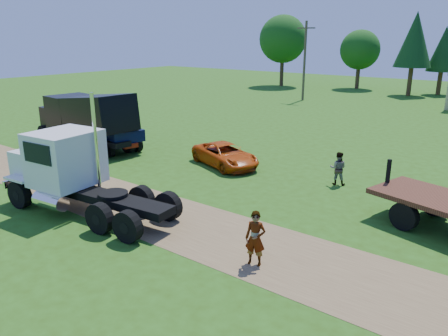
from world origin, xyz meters
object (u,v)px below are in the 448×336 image
Objects in this scene: white_semi_tractor at (68,170)px; orange_pickup at (225,155)px; spectator_a at (255,239)px; black_dump_truck at (86,117)px; navy_truck at (106,127)px.

orange_pickup is at bearing 75.40° from white_semi_tractor.
spectator_a reaches higher than orange_pickup.
navy_truck is at bearing 63.17° from black_dump_truck.
orange_pickup is (9.89, 2.38, -1.52)m from black_dump_truck.
navy_truck is 3.44× the size of spectator_a.
white_semi_tractor reaches higher than spectator_a.
black_dump_truck reaches higher than navy_truck.
orange_pickup is 2.50× the size of spectator_a.
black_dump_truck is at bearing -109.03° from navy_truck.
black_dump_truck reaches higher than spectator_a.
white_semi_tractor is at bearing -34.77° from black_dump_truck.
white_semi_tractor reaches higher than black_dump_truck.
black_dump_truck is (-8.42, 7.03, 0.43)m from white_semi_tractor.
orange_pickup is at bearing 18.60° from black_dump_truck.
white_semi_tractor is at bearing -168.93° from orange_pickup.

